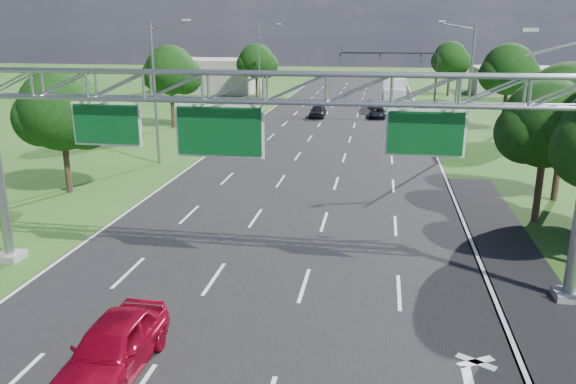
% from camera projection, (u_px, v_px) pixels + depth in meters
% --- Properties ---
extents(ground, '(220.00, 220.00, 0.00)m').
position_uv_depth(ground, '(315.00, 170.00, 39.43)').
color(ground, '#234F17').
rests_on(ground, ground).
extents(road, '(18.00, 180.00, 0.02)m').
position_uv_depth(road, '(315.00, 170.00, 39.43)').
color(road, black).
rests_on(road, ground).
extents(road_flare, '(3.00, 30.00, 0.02)m').
position_uv_depth(road_flare, '(518.00, 274.00, 22.68)').
color(road_flare, black).
rests_on(road_flare, ground).
extents(sign_gantry, '(23.50, 1.00, 9.56)m').
position_uv_depth(sign_gantry, '(267.00, 104.00, 20.40)').
color(sign_gantry, gray).
rests_on(sign_gantry, ground).
extents(traffic_signal, '(12.21, 0.24, 7.00)m').
position_uv_depth(traffic_signal, '(408.00, 65.00, 69.95)').
color(traffic_signal, black).
rests_on(traffic_signal, ground).
extents(streetlight_l_near, '(2.97, 0.22, 10.16)m').
position_uv_depth(streetlight_l_near, '(157.00, 87.00, 39.64)').
color(streetlight_l_near, gray).
rests_on(streetlight_l_near, ground).
extents(streetlight_l_far, '(2.97, 0.22, 10.16)m').
position_uv_depth(streetlight_l_far, '(261.00, 60.00, 72.79)').
color(streetlight_l_far, gray).
rests_on(streetlight_l_far, ground).
extents(streetlight_r_mid, '(2.97, 0.22, 10.16)m').
position_uv_depth(streetlight_r_mid, '(468.00, 79.00, 45.56)').
color(streetlight_r_mid, gray).
rests_on(streetlight_r_mid, ground).
extents(tree_verge_la, '(5.76, 4.80, 7.40)m').
position_uv_depth(tree_verge_la, '(63.00, 114.00, 32.75)').
color(tree_verge_la, '#2D2116').
rests_on(tree_verge_la, ground).
extents(tree_verge_lb, '(5.76, 4.80, 8.06)m').
position_uv_depth(tree_verge_lb, '(171.00, 72.00, 54.66)').
color(tree_verge_lb, '#2D2116').
rests_on(tree_verge_lb, ground).
extents(tree_verge_lc, '(5.76, 4.80, 7.62)m').
position_uv_depth(tree_verge_lc, '(257.00, 63.00, 77.98)').
color(tree_verge_lc, '#2D2116').
rests_on(tree_verge_lc, ground).
extents(tree_verge_rd, '(5.76, 4.80, 8.28)m').
position_uv_depth(tree_verge_rd, '(509.00, 72.00, 52.41)').
color(tree_verge_rd, '#2D2116').
rests_on(tree_verge_rd, ground).
extents(tree_verge_re, '(5.76, 4.80, 7.84)m').
position_uv_depth(tree_verge_re, '(451.00, 60.00, 81.25)').
color(tree_verge_re, '#2D2116').
rests_on(tree_verge_re, ground).
extents(building_left, '(14.00, 10.00, 5.00)m').
position_uv_depth(building_left, '(212.00, 75.00, 87.64)').
color(building_left, '#AAA28F').
rests_on(building_left, ground).
extents(building_right, '(12.00, 9.00, 4.00)m').
position_uv_depth(building_right, '(514.00, 81.00, 84.34)').
color(building_right, '#AAA28F').
rests_on(building_right, ground).
extents(red_coupe, '(1.92, 4.76, 1.62)m').
position_uv_depth(red_coupe, '(113.00, 347.00, 15.98)').
color(red_coupe, maroon).
rests_on(red_coupe, ground).
extents(car_queue_b, '(1.94, 3.98, 1.09)m').
position_uv_depth(car_queue_b, '(378.00, 113.00, 62.15)').
color(car_queue_b, black).
rests_on(car_queue_b, ground).
extents(car_queue_c, '(1.68, 4.09, 1.39)m').
position_uv_depth(car_queue_c, '(318.00, 111.00, 62.45)').
color(car_queue_c, black).
rests_on(car_queue_c, ground).
extents(car_queue_d, '(1.52, 3.93, 1.28)m').
position_uv_depth(car_queue_d, '(408.00, 108.00, 65.13)').
color(car_queue_d, white).
rests_on(car_queue_d, ground).
extents(box_truck, '(2.92, 9.54, 3.61)m').
position_uv_depth(box_truck, '(394.00, 92.00, 71.44)').
color(box_truck, silver).
rests_on(box_truck, ground).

